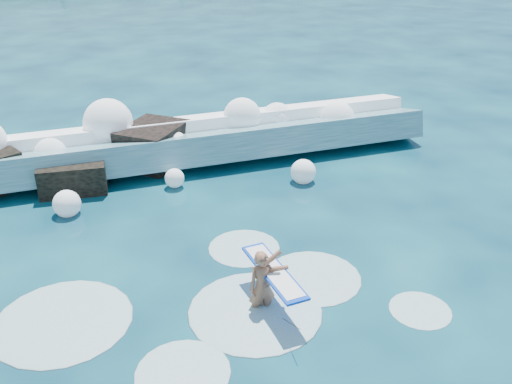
% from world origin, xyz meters
% --- Properties ---
extents(ground, '(200.00, 200.00, 0.00)m').
position_xyz_m(ground, '(0.00, 0.00, 0.00)').
color(ground, '#072339').
rests_on(ground, ground).
extents(breaking_wave, '(19.28, 2.95, 1.66)m').
position_xyz_m(breaking_wave, '(-0.32, 7.54, 0.58)').
color(breaking_wave, '#346B82').
rests_on(breaking_wave, ground).
extents(rock_cluster, '(8.71, 3.48, 1.54)m').
position_xyz_m(rock_cluster, '(-3.34, 7.15, 0.49)').
color(rock_cluster, black).
rests_on(rock_cluster, ground).
extents(surfer_with_board, '(0.96, 2.88, 1.69)m').
position_xyz_m(surfer_with_board, '(0.62, -1.13, 0.63)').
color(surfer_with_board, '#8C5941').
rests_on(surfer_with_board, ground).
extents(wave_spray, '(14.77, 4.94, 2.26)m').
position_xyz_m(wave_spray, '(-0.83, 7.57, 1.07)').
color(wave_spray, white).
rests_on(wave_spray, ground).
extents(surf_foam, '(9.54, 5.66, 0.15)m').
position_xyz_m(surf_foam, '(-0.65, -0.69, 0.00)').
color(surf_foam, silver).
rests_on(surf_foam, ground).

